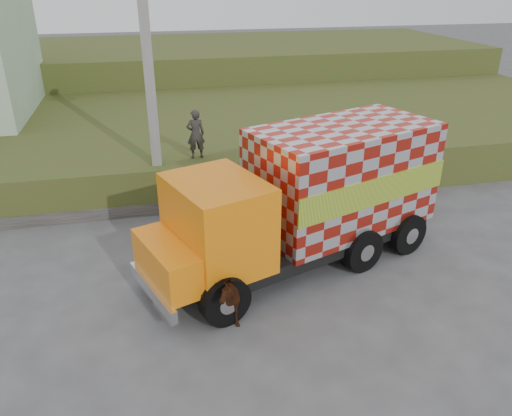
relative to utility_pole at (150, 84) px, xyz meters
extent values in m
plane|color=#474749|center=(1.00, -4.60, -4.08)|extent=(120.00, 120.00, 0.00)
cube|color=#38551C|center=(1.00, 5.40, -3.33)|extent=(40.00, 12.00, 1.50)
cube|color=#38551C|center=(1.00, 17.40, -2.58)|extent=(40.00, 12.00, 3.00)
cube|color=#595651|center=(-1.00, -0.40, -3.88)|extent=(16.00, 0.50, 0.40)
cube|color=gray|center=(0.00, 0.00, -0.08)|extent=(0.30, 0.30, 8.00)
cube|color=black|center=(3.53, -4.32, -3.39)|extent=(7.48, 4.58, 0.37)
cube|color=orange|center=(1.17, -5.17, -2.24)|extent=(2.59, 2.90, 2.09)
cube|color=orange|center=(0.03, -5.58, -2.87)|extent=(1.73, 2.42, 0.94)
cube|color=silver|center=(4.71, -3.90, -1.88)|extent=(5.38, 3.99, 2.72)
cube|color=yellow|center=(5.15, -5.10, -1.88)|extent=(4.55, 1.67, 0.73)
cube|color=yellow|center=(4.28, -2.69, -1.88)|extent=(4.55, 1.67, 0.73)
cube|color=silver|center=(-0.46, -5.76, -3.50)|extent=(0.96, 2.32, 0.31)
cylinder|color=black|center=(1.08, -6.48, -3.50)|extent=(1.21, 0.73, 1.15)
cylinder|color=black|center=(0.27, -4.21, -3.50)|extent=(1.21, 0.73, 1.15)
cylinder|color=black|center=(4.92, -5.10, -3.50)|extent=(1.21, 0.73, 1.15)
cylinder|color=black|center=(4.11, -2.83, -3.50)|extent=(1.21, 0.73, 1.15)
cylinder|color=black|center=(6.50, -4.53, -3.50)|extent=(1.21, 0.73, 1.15)
cylinder|color=black|center=(5.69, -2.27, -3.50)|extent=(1.21, 0.73, 1.15)
imported|color=#37110D|center=(0.97, -6.27, -3.39)|extent=(1.24, 1.78, 1.38)
imported|color=#302E2B|center=(1.33, 0.38, -1.76)|extent=(0.61, 0.42, 1.62)
camera|label=1|loc=(-0.28, -15.42, 3.03)|focal=35.00mm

